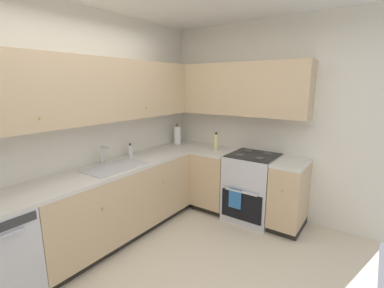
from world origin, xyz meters
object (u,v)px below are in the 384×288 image
at_px(oil_bottle, 216,142).
at_px(oven_range, 252,186).
at_px(paper_towel_roll, 177,135).
at_px(soap_bottle, 130,151).

bearing_deg(oil_bottle, oven_range, -88.13).
xyz_separation_m(paper_towel_roll, oil_bottle, (-0.00, -0.70, -0.02)).
height_order(paper_towel_roll, oil_bottle, paper_towel_roll).
relative_size(soap_bottle, paper_towel_roll, 0.52).
bearing_deg(oil_bottle, paper_towel_roll, 89.62).
bearing_deg(paper_towel_roll, oil_bottle, -90.38).
bearing_deg(oven_range, oil_bottle, 91.87).
distance_m(oven_range, paper_towel_roll, 1.39).
relative_size(oven_range, oil_bottle, 4.06).
bearing_deg(soap_bottle, paper_towel_roll, -1.19).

